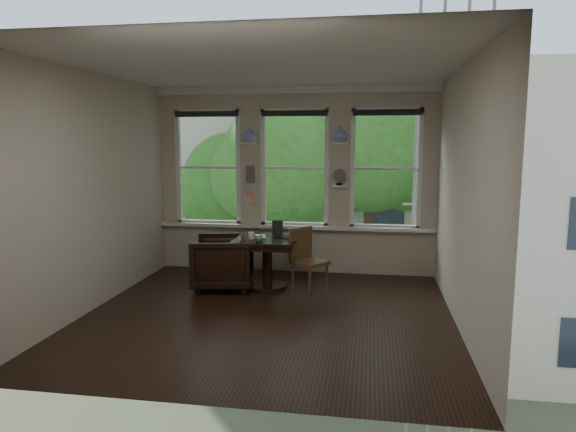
% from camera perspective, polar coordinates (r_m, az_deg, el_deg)
% --- Properties ---
extents(ground, '(4.50, 4.50, 0.00)m').
position_cam_1_polar(ground, '(6.48, -2.23, -10.92)').
color(ground, black).
rests_on(ground, ground).
extents(ceiling, '(4.50, 4.50, 0.00)m').
position_cam_1_polar(ceiling, '(6.18, -2.39, 16.36)').
color(ceiling, silver).
rests_on(ceiling, ground).
extents(wall_back, '(4.50, 0.00, 4.50)m').
position_cam_1_polar(wall_back, '(8.36, 0.77, 3.97)').
color(wall_back, '#BDB6A2').
rests_on(wall_back, ground).
extents(wall_front, '(4.50, 0.00, 4.50)m').
position_cam_1_polar(wall_front, '(3.99, -8.74, -0.94)').
color(wall_front, '#BDB6A2').
rests_on(wall_front, ground).
extents(wall_left, '(0.00, 4.50, 4.50)m').
position_cam_1_polar(wall_left, '(6.96, -20.80, 2.55)').
color(wall_left, '#BDB6A2').
rests_on(wall_left, ground).
extents(wall_right, '(0.00, 4.50, 4.50)m').
position_cam_1_polar(wall_right, '(6.12, 18.84, 1.92)').
color(wall_right, '#BDB6A2').
rests_on(wall_right, ground).
extents(window_left, '(1.10, 0.12, 1.90)m').
position_cam_1_polar(window_left, '(8.68, -8.78, 5.36)').
color(window_left, white).
rests_on(window_left, ground).
extents(window_center, '(1.10, 0.12, 1.90)m').
position_cam_1_polar(window_center, '(8.35, 0.77, 5.34)').
color(window_center, white).
rests_on(window_center, ground).
extents(window_right, '(1.10, 0.12, 1.90)m').
position_cam_1_polar(window_right, '(8.26, 10.81, 5.16)').
color(window_right, white).
rests_on(window_right, ground).
extents(shelf_left, '(0.26, 0.16, 0.03)m').
position_cam_1_polar(shelf_left, '(8.38, -4.29, 8.07)').
color(shelf_left, white).
rests_on(shelf_left, ground).
extents(shelf_right, '(0.26, 0.16, 0.03)m').
position_cam_1_polar(shelf_right, '(8.16, 5.77, 8.04)').
color(shelf_right, white).
rests_on(shelf_right, ground).
extents(intercom, '(0.14, 0.06, 0.28)m').
position_cam_1_polar(intercom, '(8.42, -4.20, 4.66)').
color(intercom, '#59544F').
rests_on(intercom, ground).
extents(sticky_notes, '(0.16, 0.01, 0.24)m').
position_cam_1_polar(sticky_notes, '(8.46, -4.17, 2.30)').
color(sticky_notes, pink).
rests_on(sticky_notes, ground).
extents(desk_fan, '(0.20, 0.20, 0.24)m').
position_cam_1_polar(desk_fan, '(8.16, 5.70, 4.04)').
color(desk_fan, '#59544F').
rests_on(desk_fan, ground).
extents(vase_left, '(0.24, 0.24, 0.25)m').
position_cam_1_polar(vase_left, '(8.38, -4.30, 9.02)').
color(vase_left, white).
rests_on(vase_left, shelf_left).
extents(vase_right, '(0.24, 0.24, 0.25)m').
position_cam_1_polar(vase_right, '(8.16, 5.78, 9.02)').
color(vase_right, white).
rests_on(vase_right, shelf_right).
extents(table, '(0.90, 0.90, 0.75)m').
position_cam_1_polar(table, '(7.50, -2.31, -5.26)').
color(table, black).
rests_on(table, ground).
extents(armchair_left, '(0.98, 0.96, 0.78)m').
position_cam_1_polar(armchair_left, '(7.55, -7.30, -5.12)').
color(armchair_left, black).
rests_on(armchair_left, ground).
extents(cushion_red, '(0.45, 0.45, 0.06)m').
position_cam_1_polar(cushion_red, '(7.54, -7.31, -4.66)').
color(cushion_red, maroon).
rests_on(cushion_red, armchair_left).
extents(side_chair_right, '(0.59, 0.59, 0.92)m').
position_cam_1_polar(side_chair_right, '(7.22, 2.45, -5.09)').
color(side_chair_right, '#4C351B').
rests_on(side_chair_right, ground).
extents(laptop, '(0.34, 0.24, 0.03)m').
position_cam_1_polar(laptop, '(7.38, -0.07, -2.38)').
color(laptop, black).
rests_on(laptop, table).
extents(mug, '(0.11, 0.11, 0.10)m').
position_cam_1_polar(mug, '(7.33, -4.11, -2.20)').
color(mug, white).
rests_on(mug, table).
extents(drinking_glass, '(0.13, 0.13, 0.09)m').
position_cam_1_polar(drinking_glass, '(7.11, -3.32, -2.55)').
color(drinking_glass, white).
rests_on(drinking_glass, table).
extents(tablet, '(0.17, 0.10, 0.22)m').
position_cam_1_polar(tablet, '(7.61, -1.17, -1.32)').
color(tablet, black).
rests_on(tablet, table).
extents(papers, '(0.30, 0.35, 0.00)m').
position_cam_1_polar(papers, '(7.57, -3.35, -2.22)').
color(papers, silver).
rests_on(papers, table).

